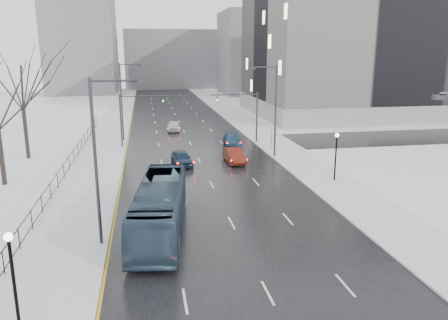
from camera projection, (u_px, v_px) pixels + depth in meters
road at (183, 129)px, 65.98m from camera, size 16.00×150.00×0.04m
cross_road at (191, 145)px, 54.52m from camera, size 130.00×10.00×0.04m
sidewalk_left at (111, 131)px, 64.15m from camera, size 5.00×150.00×0.16m
sidewalk_right at (250, 126)px, 67.77m from camera, size 5.00×150.00×0.16m
park_strip at (43, 133)px, 62.51m from camera, size 14.00×150.00×0.12m
tree_park_d at (5, 186)px, 38.08m from camera, size 8.75×8.75×12.50m
tree_park_e at (29, 159)px, 47.56m from camera, size 9.45×9.45×13.50m
iron_fence at (53, 186)px, 34.87m from camera, size 0.06×70.00×1.30m
streetlight_r_mid at (274, 107)px, 46.93m from camera, size 2.95×0.25×10.00m
streetlight_l_near at (99, 155)px, 25.02m from camera, size 2.95×0.25×10.00m
streetlight_l_far at (123, 98)px, 55.57m from camera, size 2.95×0.25×10.00m
lamppost_l at (12, 267)px, 17.53m from camera, size 0.36×0.36×4.28m
lamppost_r_mid at (336, 150)px, 38.52m from camera, size 0.36×0.36×4.28m
mast_signal_right at (249, 111)px, 54.79m from camera, size 6.10×0.33×6.50m
mast_signal_left at (130, 114)px, 52.26m from camera, size 6.10×0.33×6.50m
no_uturn_sign at (272, 130)px, 51.73m from camera, size 0.60×0.06×2.70m
civic_building at (365, 53)px, 80.77m from camera, size 41.00×31.00×24.80m
bldg_far_right at (266, 53)px, 120.68m from camera, size 24.00×20.00×22.00m
bldg_far_left at (82, 42)px, 120.88m from camera, size 18.00×22.00×28.00m
bldg_far_center at (173, 59)px, 140.89m from camera, size 30.00×18.00×18.00m
bus at (160, 208)px, 27.82m from camera, size 4.32×12.16×3.31m
sedan_center_near at (182, 158)px, 44.62m from camera, size 2.24×4.51×1.48m
sedan_right_near at (234, 155)px, 45.74m from camera, size 1.82×4.64×1.50m
sedan_right_far at (232, 140)px, 54.01m from camera, size 2.37×5.02×1.42m
sedan_center_far at (174, 126)px, 64.07m from camera, size 2.07×4.50×1.49m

